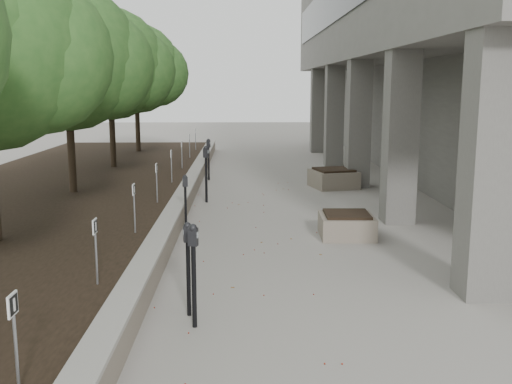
{
  "coord_description": "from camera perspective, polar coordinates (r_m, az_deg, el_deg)",
  "views": [
    {
      "loc": [
        -0.27,
        -7.58,
        3.19
      ],
      "look_at": [
        0.03,
        5.26,
        0.87
      ],
      "focal_mm": 41.24,
      "sensor_mm": 36.0,
      "label": 1
    }
  ],
  "objects": [
    {
      "name": "ground",
      "position": [
        8.23,
        0.66,
        -12.58
      ],
      "size": [
        90.0,
        90.0,
        0.0
      ],
      "primitive_type": "plane",
      "color": "gray",
      "rests_on": "ground"
    },
    {
      "name": "berry_scatter",
      "position": [
        12.98,
        -0.54,
        -3.94
      ],
      "size": [
        3.3,
        14.1,
        0.02
      ],
      "primitive_type": null,
      "color": "maroon",
      "rests_on": "ground"
    },
    {
      "name": "parking_sign_4",
      "position": [
        14.42,
        -9.6,
        0.87
      ],
      "size": [
        0.04,
        0.22,
        0.96
      ],
      "primitive_type": null,
      "color": "black",
      "rests_on": "planting_bed"
    },
    {
      "name": "crabapple_tree_4",
      "position": [
        21.07,
        -13.94,
        9.76
      ],
      "size": [
        4.6,
        4.0,
        5.44
      ],
      "primitive_type": null,
      "color": "#2A5821",
      "rests_on": "planting_bed"
    },
    {
      "name": "parking_meter_1",
      "position": [
        7.9,
        -6.05,
        -8.11
      ],
      "size": [
        0.16,
        0.13,
        1.43
      ],
      "primitive_type": null,
      "rotation": [
        0.0,
        0.0,
        -0.25
      ],
      "color": "black",
      "rests_on": "ground"
    },
    {
      "name": "planter_back",
      "position": [
        18.86,
        7.53,
        1.35
      ],
      "size": [
        1.58,
        1.58,
        0.61
      ],
      "primitive_type": null,
      "rotation": [
        0.0,
        0.0,
        0.25
      ],
      "color": "gray",
      "rests_on": "ground"
    },
    {
      "name": "parking_meter_5",
      "position": [
        20.17,
        -4.62,
        3.17
      ],
      "size": [
        0.16,
        0.14,
        1.43
      ],
      "primitive_type": null,
      "rotation": [
        0.0,
        0.0,
        -0.28
      ],
      "color": "black",
      "rests_on": "ground"
    },
    {
      "name": "parking_meter_4",
      "position": [
        16.27,
        -4.86,
        1.73
      ],
      "size": [
        0.18,
        0.15,
        1.58
      ],
      "primitive_type": null,
      "rotation": [
        0.0,
        0.0,
        -0.31
      ],
      "color": "black",
      "rests_on": "ground"
    },
    {
      "name": "crabapple_tree_5",
      "position": [
        25.98,
        -11.54,
        9.89
      ],
      "size": [
        4.6,
        4.0,
        5.44
      ],
      "primitive_type": null,
      "color": "#2A5821",
      "rests_on": "planting_bed"
    },
    {
      "name": "parking_sign_2",
      "position": [
        8.66,
        -15.26,
        -5.63
      ],
      "size": [
        0.04,
        0.22,
        0.96
      ],
      "primitive_type": null,
      "color": "black",
      "rests_on": "planting_bed"
    },
    {
      "name": "crabapple_tree_3",
      "position": [
        16.23,
        -17.79,
        9.52
      ],
      "size": [
        4.6,
        4.0,
        5.44
      ],
      "primitive_type": null,
      "color": "#2A5821",
      "rests_on": "planting_bed"
    },
    {
      "name": "parking_sign_8",
      "position": [
        26.27,
        -5.88,
        5.15
      ],
      "size": [
        0.04,
        0.22,
        0.96
      ],
      "primitive_type": null,
      "color": "black",
      "rests_on": "planting_bed"
    },
    {
      "name": "parking_sign_1",
      "position": [
        5.96,
        -22.29,
        -13.42
      ],
      "size": [
        0.04,
        0.22,
        0.96
      ],
      "primitive_type": null,
      "color": "black",
      "rests_on": "planting_bed"
    },
    {
      "name": "parking_meter_2",
      "position": [
        8.31,
        -6.58,
        -7.45
      ],
      "size": [
        0.15,
        0.12,
        1.35
      ],
      "primitive_type": null,
      "rotation": [
        0.0,
        0.0,
        0.22
      ],
      "color": "black",
      "rests_on": "ground"
    },
    {
      "name": "parking_sign_5",
      "position": [
        17.36,
        -8.2,
        2.49
      ],
      "size": [
        0.04,
        0.22,
        0.96
      ],
      "primitive_type": null,
      "color": "black",
      "rests_on": "planting_bed"
    },
    {
      "name": "parking_meter_3",
      "position": [
        13.12,
        -6.85,
        -1.07
      ],
      "size": [
        0.15,
        0.12,
        1.27
      ],
      "primitive_type": null,
      "rotation": [
        0.0,
        0.0,
        0.28
      ],
      "color": "black",
      "rests_on": "ground"
    },
    {
      "name": "parking_sign_6",
      "position": [
        20.32,
        -7.2,
        3.63
      ],
      "size": [
        0.04,
        0.22,
        0.96
      ],
      "primitive_type": null,
      "color": "black",
      "rests_on": "planting_bed"
    },
    {
      "name": "planting_bed",
      "position": [
        17.64,
        -18.55,
        -0.05
      ],
      "size": [
        7.0,
        26.0,
        0.4
      ],
      "primitive_type": "cube",
      "color": "black",
      "rests_on": "ground"
    },
    {
      "name": "retaining_wall",
      "position": [
        16.91,
        -6.58,
        0.17
      ],
      "size": [
        0.39,
        26.0,
        0.5
      ],
      "primitive_type": null,
      "color": "gray",
      "rests_on": "ground"
    },
    {
      "name": "planter_front",
      "position": [
        12.75,
        8.78,
        -3.16
      ],
      "size": [
        1.16,
        1.16,
        0.53
      ],
      "primitive_type": null,
      "rotation": [
        0.0,
        0.0,
        -0.03
      ],
      "color": "gray",
      "rests_on": "ground"
    },
    {
      "name": "parking_sign_3",
      "position": [
        11.51,
        -11.72,
        -1.57
      ],
      "size": [
        0.04,
        0.22,
        0.96
      ],
      "primitive_type": null,
      "color": "black",
      "rests_on": "planting_bed"
    },
    {
      "name": "parking_sign_7",
      "position": [
        23.29,
        -6.46,
        4.49
      ],
      "size": [
        0.04,
        0.22,
        0.96
      ],
      "primitive_type": null,
      "color": "black",
      "rests_on": "planting_bed"
    }
  ]
}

